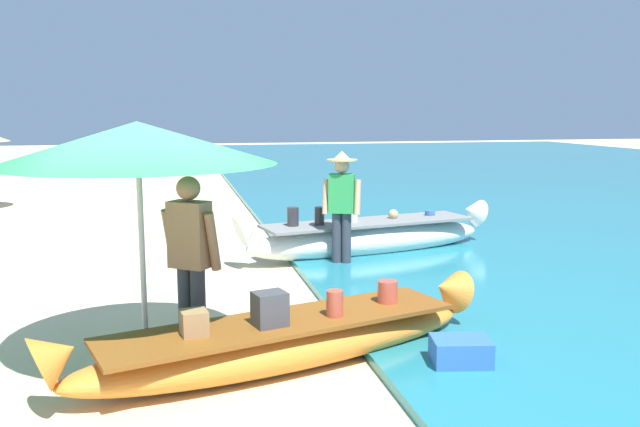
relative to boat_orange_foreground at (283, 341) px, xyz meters
The scene contains 7 objects.
ground_plane 1.09m from the boat_orange_foreground, 164.53° to the left, with size 80.00×80.00×0.00m, color beige.
boat_orange_foreground is the anchor object (origin of this frame).
boat_white_midground 4.71m from the boat_orange_foreground, 64.03° to the left, with size 4.41×1.61×0.88m.
person_vendor_hatted 3.89m from the boat_orange_foreground, 67.72° to the left, with size 0.58×0.44×1.73m.
person_tourist_customer 1.15m from the boat_orange_foreground, 150.63° to the left, with size 0.56×0.49×1.72m.
patio_umbrella_large 2.15m from the boat_orange_foreground, 168.95° to the left, with size 2.38×2.38×2.21m.
cooler_box 1.57m from the boat_orange_foreground, 17.75° to the right, with size 0.50×0.37×0.33m, color blue.
Camera 1 is at (0.10, -5.92, 2.31)m, focal length 37.26 mm.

